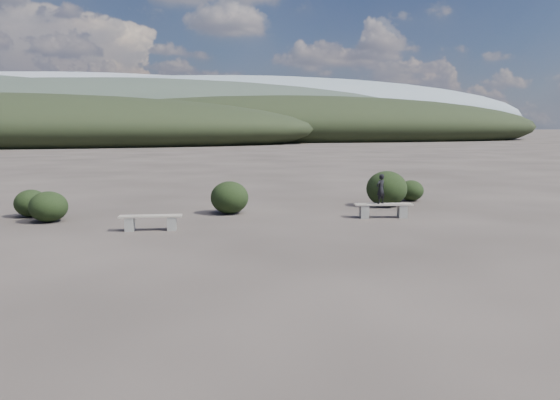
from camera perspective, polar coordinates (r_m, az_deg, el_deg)
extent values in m
plane|color=#312A26|center=(11.78, 3.86, -7.52)|extent=(1200.00, 1200.00, 0.00)
cube|color=gray|center=(16.86, -15.44, -2.45)|extent=(0.30, 0.39, 0.41)
cube|color=gray|center=(16.73, -11.25, -2.41)|extent=(0.30, 0.39, 0.41)
cube|color=gray|center=(16.75, -13.38, -1.65)|extent=(1.89, 0.64, 0.05)
cube|color=gray|center=(18.80, 8.78, -1.21)|extent=(0.35, 0.43, 0.44)
cube|color=gray|center=(19.10, 12.64, -1.17)|extent=(0.35, 0.43, 0.44)
cube|color=gray|center=(18.90, 10.75, -0.45)|extent=(2.01, 0.83, 0.05)
imported|color=black|center=(18.81, 10.47, 1.15)|extent=(0.44, 0.37, 1.01)
ellipsoid|color=black|center=(19.31, -23.04, -0.65)|extent=(1.23, 1.23, 1.00)
ellipsoid|color=black|center=(19.55, -5.30, 0.26)|extent=(1.36, 1.36, 1.16)
ellipsoid|color=black|center=(21.67, 11.08, 1.17)|extent=(1.59, 1.59, 1.39)
ellipsoid|color=black|center=(23.53, 13.52, 0.97)|extent=(1.05, 1.05, 0.87)
ellipsoid|color=black|center=(20.66, -24.57, -0.31)|extent=(1.12, 1.12, 0.94)
ellipsoid|color=black|center=(102.99, -27.12, 6.58)|extent=(110.00, 40.00, 12.00)
ellipsoid|color=black|center=(126.81, 2.80, 7.64)|extent=(120.00, 44.00, 14.00)
ellipsoid|color=#313B30|center=(170.81, -13.89, 8.18)|extent=(190.00, 64.00, 24.00)
ellipsoid|color=gray|center=(319.45, -1.67, 8.84)|extent=(340.00, 110.00, 44.00)
ellipsoid|color=gray|center=(411.71, -18.86, 8.54)|extent=(460.00, 140.00, 56.00)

